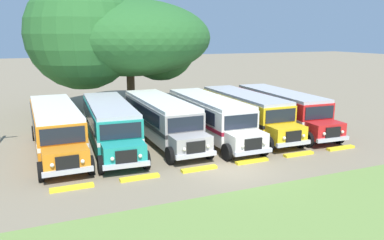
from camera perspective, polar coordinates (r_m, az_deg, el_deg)
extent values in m
plane|color=#84755B|center=(20.78, 5.74, -7.25)|extent=(220.00, 220.00, 0.00)
cube|color=olive|center=(15.55, 18.67, -15.05)|extent=(80.00, 8.57, 0.01)
cube|color=orange|center=(25.00, -19.69, -0.81)|extent=(2.65, 9.24, 2.10)
cube|color=white|center=(25.04, -19.67, -1.19)|extent=(2.68, 9.26, 0.24)
cube|color=black|center=(25.30, -16.98, 0.69)|extent=(0.17, 8.00, 0.80)
cube|color=black|center=(25.14, -22.71, 0.18)|extent=(0.17, 8.00, 0.80)
cube|color=silver|center=(24.77, -19.89, 1.80)|extent=(2.57, 9.14, 0.22)
cube|color=orange|center=(20.03, -18.32, -5.53)|extent=(2.22, 1.44, 1.05)
cube|color=black|center=(19.32, -18.09, -6.10)|extent=(1.10, 0.12, 0.70)
cube|color=#B7B7BC|center=(19.42, -17.99, -7.34)|extent=(2.40, 0.24, 0.24)
cube|color=black|center=(20.39, -18.72, -2.24)|extent=(2.20, 0.10, 0.84)
cube|color=white|center=(29.54, -20.42, 0.91)|extent=(0.90, 0.07, 1.30)
sphere|color=#EAE5C6|center=(19.35, -16.01, -5.94)|extent=(0.20, 0.20, 0.20)
sphere|color=#EAE5C6|center=(19.23, -20.16, -6.35)|extent=(0.20, 0.20, 0.20)
cylinder|color=black|center=(20.42, -14.88, -6.51)|extent=(0.30, 1.00, 1.00)
cylinder|color=black|center=(20.23, -21.65, -7.18)|extent=(0.30, 1.00, 1.00)
cylinder|color=black|center=(28.25, -17.62, -1.36)|extent=(0.30, 1.00, 1.00)
cylinder|color=black|center=(28.11, -22.48, -1.80)|extent=(0.30, 1.00, 1.00)
cube|color=teal|center=(25.14, -12.23, -0.28)|extent=(3.05, 9.33, 2.10)
cube|color=white|center=(25.18, -12.21, -0.65)|extent=(3.08, 9.36, 0.24)
cube|color=black|center=(25.51, -9.54, 1.17)|extent=(0.52, 7.99, 0.80)
cube|color=black|center=(25.21, -15.23, 0.76)|extent=(0.52, 7.99, 0.80)
cube|color=#B2B2B7|center=(24.91, -12.35, 2.32)|extent=(2.96, 9.23, 0.22)
cube|color=teal|center=(20.21, -10.14, -4.91)|extent=(2.28, 1.53, 1.05)
cube|color=black|center=(19.50, -9.78, -5.47)|extent=(1.10, 0.17, 0.70)
cube|color=#B7B7BC|center=(19.60, -9.71, -6.70)|extent=(2.41, 0.34, 0.24)
cube|color=black|center=(20.56, -10.57, -1.65)|extent=(2.20, 0.19, 0.84)
cube|color=white|center=(29.66, -13.41, 1.41)|extent=(0.90, 0.11, 1.30)
sphere|color=#EAE5C6|center=(19.58, -7.73, -5.33)|extent=(0.20, 0.20, 0.20)
sphere|color=#EAE5C6|center=(19.36, -11.80, -5.70)|extent=(0.20, 0.20, 0.20)
cylinder|color=black|center=(20.67, -6.84, -5.92)|extent=(0.34, 1.02, 1.00)
cylinder|color=black|center=(20.32, -13.49, -6.53)|extent=(0.34, 1.02, 1.00)
cylinder|color=black|center=(28.44, -10.54, -0.88)|extent=(0.34, 1.02, 1.00)
cylinder|color=black|center=(28.18, -15.36, -1.25)|extent=(0.34, 1.02, 1.00)
cube|color=#9E9993|center=(26.12, -4.81, 0.45)|extent=(2.56, 9.22, 2.10)
cube|color=#282828|center=(26.15, -4.80, 0.09)|extent=(2.59, 9.24, 0.24)
cube|color=black|center=(26.71, -2.45, 1.85)|extent=(0.09, 8.00, 0.80)
cube|color=black|center=(25.93, -7.70, 1.42)|extent=(0.09, 8.00, 0.80)
cube|color=silver|center=(25.90, -4.85, 2.96)|extent=(2.48, 9.12, 0.22)
cube|color=#9E9993|center=(21.44, -0.21, -3.68)|extent=(2.21, 1.41, 1.05)
cube|color=black|center=(20.78, 0.59, -4.14)|extent=(1.10, 0.11, 0.70)
cube|color=#B7B7BC|center=(20.88, 0.64, -5.30)|extent=(2.40, 0.22, 0.24)
cube|color=black|center=(21.77, -0.91, -0.63)|extent=(2.20, 0.07, 0.84)
cube|color=#282828|center=(30.47, -7.60, 1.95)|extent=(0.90, 0.07, 1.30)
sphere|color=#EAE5C6|center=(21.02, 2.40, -3.95)|extent=(0.20, 0.20, 0.20)
sphere|color=#EAE5C6|center=(20.47, -1.14, -4.40)|extent=(0.20, 0.20, 0.20)
cylinder|color=black|center=(22.16, 2.55, -4.56)|extent=(0.29, 1.00, 1.00)
cylinder|color=black|center=(21.26, -3.30, -5.32)|extent=(0.29, 1.00, 1.00)
cylinder|color=black|center=(29.49, -4.43, -0.21)|extent=(0.29, 1.00, 1.00)
cylinder|color=black|center=(28.83, -8.95, -0.63)|extent=(0.29, 1.00, 1.00)
cube|color=silver|center=(26.67, 2.39, 0.74)|extent=(2.59, 9.22, 2.10)
cube|color=maroon|center=(26.71, 2.38, 0.39)|extent=(2.62, 9.24, 0.24)
cube|color=black|center=(27.39, 4.55, 2.10)|extent=(0.12, 8.00, 0.80)
cube|color=black|center=(26.35, -0.39, 1.71)|extent=(0.12, 8.00, 0.80)
cube|color=silver|center=(26.46, 2.41, 3.20)|extent=(2.51, 9.12, 0.22)
cube|color=silver|center=(22.25, 8.13, -3.20)|extent=(2.21, 1.42, 1.05)
cube|color=black|center=(21.63, 9.13, -3.62)|extent=(1.10, 0.11, 0.70)
cube|color=#B7B7BC|center=(21.72, 9.14, -4.74)|extent=(2.40, 0.22, 0.24)
cube|color=black|center=(22.55, 7.35, -0.27)|extent=(2.20, 0.08, 0.84)
cube|color=maroon|center=(30.86, -1.22, 2.19)|extent=(0.90, 0.07, 1.30)
sphere|color=#EAE5C6|center=(21.96, 10.76, -3.44)|extent=(0.20, 0.20, 0.20)
sphere|color=#EAE5C6|center=(21.24, 7.58, -3.88)|extent=(0.20, 0.20, 0.20)
cylinder|color=black|center=(23.09, 10.54, -4.05)|extent=(0.29, 1.00, 1.00)
cylinder|color=black|center=(21.91, 5.24, -4.80)|extent=(0.29, 1.00, 1.00)
cylinder|color=black|center=(30.05, 2.04, 0.06)|extent=(0.29, 1.00, 1.00)
cylinder|color=black|center=(29.16, -2.25, -0.33)|extent=(0.29, 1.00, 1.00)
cube|color=yellow|center=(28.56, 7.71, 1.44)|extent=(2.64, 9.24, 2.10)
cube|color=black|center=(28.59, 7.70, 1.11)|extent=(2.67, 9.26, 0.24)
cube|color=black|center=(29.36, 9.60, 2.67)|extent=(0.16, 8.00, 0.80)
cube|color=black|center=(28.12, 5.19, 2.36)|extent=(0.16, 8.00, 0.80)
cube|color=#B2B2B7|center=(28.36, 7.78, 3.74)|extent=(2.56, 9.14, 0.22)
cube|color=yellow|center=(24.34, 13.87, -2.06)|extent=(2.22, 1.43, 1.05)
cube|color=black|center=(23.76, 14.91, -2.41)|extent=(1.10, 0.12, 0.70)
cube|color=#B7B7BC|center=(23.85, 14.91, -3.43)|extent=(2.40, 0.24, 0.24)
cube|color=black|center=(24.64, 13.09, 0.61)|extent=(2.20, 0.09, 0.84)
cube|color=black|center=(32.59, 3.68, 2.73)|extent=(0.90, 0.07, 1.30)
sphere|color=#EAE5C6|center=(24.15, 16.31, -2.26)|extent=(0.20, 0.20, 0.20)
sphere|color=#EAE5C6|center=(23.32, 13.61, -2.63)|extent=(0.20, 0.20, 0.20)
cylinder|color=black|center=(25.26, 15.88, -2.88)|extent=(0.30, 1.00, 1.00)
cylinder|color=black|center=(23.89, 11.32, -3.52)|extent=(0.30, 1.00, 1.00)
cylinder|color=black|center=(31.90, 6.86, 0.72)|extent=(0.30, 1.00, 1.00)
cylinder|color=black|center=(30.83, 2.95, 0.38)|extent=(0.30, 1.00, 1.00)
cube|color=red|center=(30.08, 12.96, 1.80)|extent=(2.96, 9.31, 2.10)
cube|color=white|center=(30.11, 12.95, 1.48)|extent=(2.99, 9.34, 0.24)
cube|color=black|center=(30.94, 14.68, 2.94)|extent=(0.44, 7.99, 0.80)
cube|color=black|center=(29.57, 10.63, 2.71)|extent=(0.44, 7.99, 0.80)
cube|color=#B2B2B7|center=(29.89, 13.07, 3.98)|extent=(2.88, 9.21, 0.22)
cube|color=red|center=(26.02, 19.24, -1.46)|extent=(2.27, 1.51, 1.05)
cube|color=black|center=(25.47, 20.29, -1.78)|extent=(1.10, 0.16, 0.70)
cube|color=#B7B7BC|center=(25.54, 20.27, -2.73)|extent=(2.41, 0.32, 0.24)
cube|color=black|center=(26.31, 18.49, 1.04)|extent=(2.20, 0.17, 0.84)
cube|color=white|center=(33.99, 8.73, 3.02)|extent=(0.90, 0.11, 1.30)
sphere|color=#EAE5C6|center=(25.88, 21.54, -1.66)|extent=(0.20, 0.20, 0.20)
sphere|color=#EAE5C6|center=(24.99, 19.14, -1.96)|extent=(0.20, 0.20, 0.20)
cylinder|color=black|center=(26.98, 21.00, -2.26)|extent=(0.33, 1.01, 1.00)
cylinder|color=black|center=(25.49, 16.92, -2.80)|extent=(0.33, 1.01, 1.00)
cylinder|color=black|center=(33.39, 11.81, 1.08)|extent=(0.33, 1.01, 1.00)
cylinder|color=black|center=(32.20, 8.18, 0.79)|extent=(0.33, 1.01, 1.00)
cube|color=yellow|center=(18.93, -17.48, -9.60)|extent=(2.00, 0.36, 0.15)
cube|color=yellow|center=(19.44, -7.81, -8.52)|extent=(2.00, 0.36, 0.15)
cube|color=yellow|center=(20.46, 1.08, -7.30)|extent=(2.00, 0.36, 0.15)
cube|color=yellow|center=(21.92, 8.91, -6.07)|extent=(2.00, 0.36, 0.15)
cube|color=yellow|center=(23.74, 15.63, -4.93)|extent=(2.00, 0.36, 0.15)
cube|color=yellow|center=(25.84, 21.30, -3.90)|extent=(2.00, 0.36, 0.15)
cylinder|color=brown|center=(35.76, -9.10, 4.55)|extent=(0.72, 0.72, 4.21)
ellipsoid|color=#286028|center=(35.41, -9.36, 12.01)|extent=(14.55, 14.57, 6.77)
sphere|color=#286028|center=(37.78, -4.71, 11.15)|extent=(6.95, 6.95, 6.95)
sphere|color=#286028|center=(33.34, -16.06, 12.26)|extent=(9.18, 9.18, 9.18)
sphere|color=#286028|center=(39.13, -10.76, 12.49)|extent=(7.86, 7.86, 7.86)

